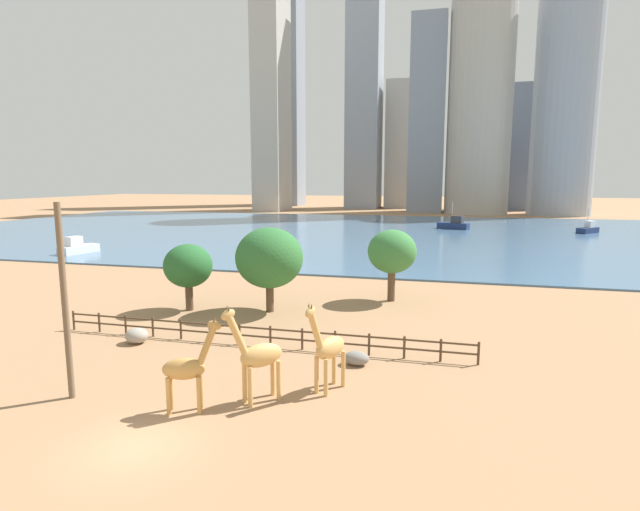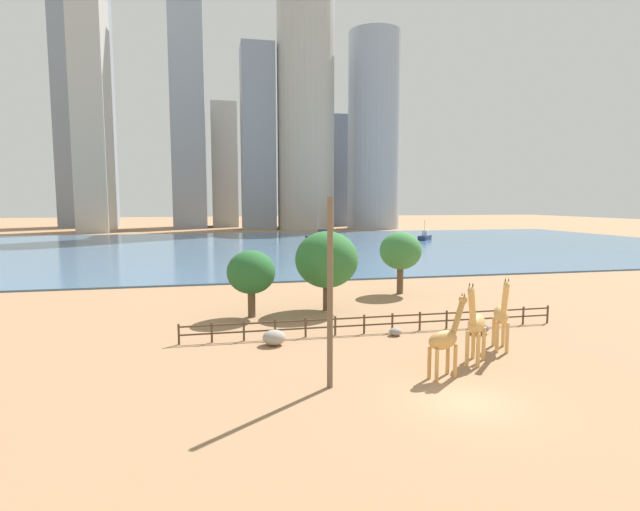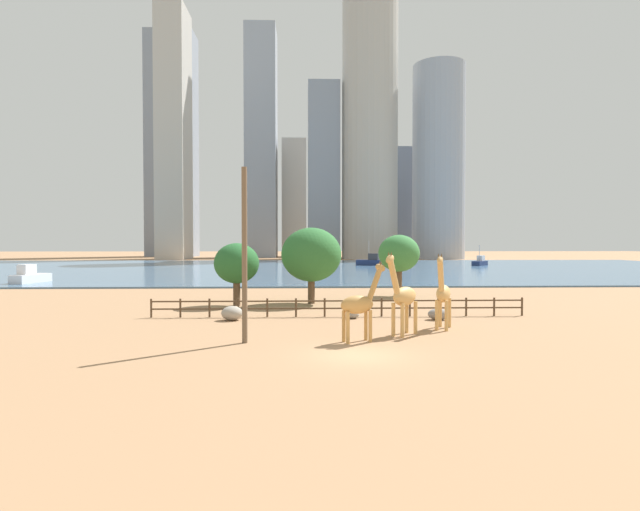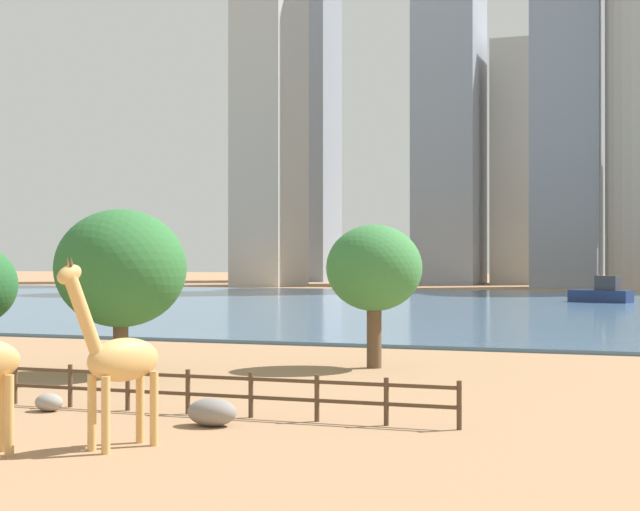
{
  "view_description": "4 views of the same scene",
  "coord_description": "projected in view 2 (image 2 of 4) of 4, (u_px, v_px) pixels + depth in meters",
  "views": [
    {
      "loc": [
        11.04,
        -15.29,
        10.04
      ],
      "look_at": [
        -0.88,
        31.44,
        2.61
      ],
      "focal_mm": 28.0,
      "sensor_mm": 36.0,
      "label": 1
    },
    {
      "loc": [
        -10.91,
        -19.31,
        8.83
      ],
      "look_at": [
        0.97,
        34.86,
        2.81
      ],
      "focal_mm": 28.0,
      "sensor_mm": 36.0,
      "label": 2
    },
    {
      "loc": [
        -2.5,
        -22.66,
        5.16
      ],
      "look_at": [
        -0.86,
        25.86,
        3.93
      ],
      "focal_mm": 28.0,
      "sensor_mm": 36.0,
      "label": 3
    },
    {
      "loc": [
        18.07,
        -13.68,
        4.54
      ],
      "look_at": [
        0.73,
        35.84,
        4.7
      ],
      "focal_mm": 55.0,
      "sensor_mm": 36.0,
      "label": 4
    }
  ],
  "objects": [
    {
      "name": "tree_center_broad",
      "position": [
        327.0,
        260.0,
        40.28
      ],
      "size": [
        5.11,
        5.11,
        6.46
      ],
      "color": "brown",
      "rests_on": "ground"
    },
    {
      "name": "harbor_water",
      "position": [
        269.0,
        247.0,
        96.8
      ],
      "size": [
        180.0,
        86.0,
        0.2
      ],
      "primitive_type": "cube",
      "color": "#476B8C",
      "rests_on": "ground"
    },
    {
      "name": "skyline_block_right",
      "position": [
        91.0,
        94.0,
        140.43
      ],
      "size": [
        8.62,
        13.91,
        78.22
      ],
      "primitive_type": "cube",
      "color": "#B7B2A8",
      "rests_on": "ground"
    },
    {
      "name": "skyline_block_wide",
      "position": [
        84.0,
        104.0,
        170.82
      ],
      "size": [
        17.99,
        11.72,
        84.07
      ],
      "primitive_type": "cube",
      "color": "gray",
      "rests_on": "ground"
    },
    {
      "name": "skyline_block_left",
      "position": [
        224.0,
        166.0,
        176.16
      ],
      "size": [
        8.76,
        13.68,
        42.6
      ],
      "primitive_type": "cube",
      "color": "#ADA89E",
      "rests_on": "ground"
    },
    {
      "name": "skyline_block_central",
      "position": [
        188.0,
        106.0,
        166.72
      ],
      "size": [
        10.86,
        14.53,
        81.32
      ],
      "primitive_type": "cube",
      "color": "#939EAD",
      "rests_on": "ground"
    },
    {
      "name": "boat_sailboat",
      "position": [
        320.0,
        237.0,
        108.91
      ],
      "size": [
        6.37,
        4.04,
        5.4
      ],
      "rotation": [
        0.0,
        0.0,
        2.8
      ],
      "color": "navy",
      "rests_on": "harbor_water"
    },
    {
      "name": "giraffe_companion",
      "position": [
        476.0,
        324.0,
        27.08
      ],
      "size": [
        2.41,
        2.58,
        4.7
      ],
      "rotation": [
        0.0,
        0.0,
        3.98
      ],
      "color": "tan",
      "rests_on": "ground"
    },
    {
      "name": "giraffe_young",
      "position": [
        501.0,
        315.0,
        29.55
      ],
      "size": [
        1.66,
        2.86,
        4.57
      ],
      "rotation": [
        0.0,
        0.0,
        4.3
      ],
      "color": "tan",
      "rests_on": "ground"
    },
    {
      "name": "tree_left_large",
      "position": [
        251.0,
        273.0,
        37.94
      ],
      "size": [
        3.69,
        3.69,
        5.15
      ],
      "color": "brown",
      "rests_on": "ground"
    },
    {
      "name": "boat_tug",
      "position": [
        425.0,
        237.0,
        112.4
      ],
      "size": [
        4.61,
        4.98,
        4.5
      ],
      "rotation": [
        0.0,
        0.0,
        4.01
      ],
      "color": "navy",
      "rests_on": "harbor_water"
    },
    {
      "name": "skyline_tower_glass",
      "position": [
        306.0,
        77.0,
        154.68
      ],
      "size": [
        17.8,
        17.8,
        94.61
      ],
      "primitive_type": "cylinder",
      "color": "#ADA89E",
      "rests_on": "ground"
    },
    {
      "name": "enclosure_fence",
      "position": [
        378.0,
        322.0,
        33.6
      ],
      "size": [
        26.12,
        0.14,
        1.3
      ],
      "color": "#4C3826",
      "rests_on": "ground"
    },
    {
      "name": "utility_pole",
      "position": [
        330.0,
        294.0,
        23.33
      ],
      "size": [
        0.28,
        0.28,
        9.05
      ],
      "primitive_type": "cylinder",
      "color": "brown",
      "rests_on": "ground"
    },
    {
      "name": "skyline_tower_far",
      "position": [
        374.0,
        132.0,
        160.3
      ],
      "size": [
        16.69,
        16.69,
        61.9
      ],
      "primitive_type": "cylinder",
      "color": "#939EAD",
      "rests_on": "ground"
    },
    {
      "name": "tree_right_tall",
      "position": [
        401.0,
        251.0,
        47.66
      ],
      "size": [
        3.99,
        3.99,
        5.95
      ],
      "color": "brown",
      "rests_on": "ground"
    },
    {
      "name": "boulder_near_fence",
      "position": [
        395.0,
        332.0,
        32.95
      ],
      "size": [
        0.85,
        0.71,
        0.53
      ],
      "primitive_type": "ellipsoid",
      "color": "gray",
      "rests_on": "ground"
    },
    {
      "name": "boulder_small",
      "position": [
        274.0,
        338.0,
        30.74
      ],
      "size": [
        1.43,
        1.27,
        0.95
      ],
      "primitive_type": "ellipsoid",
      "color": "gray",
      "rests_on": "ground"
    },
    {
      "name": "ground_plane",
      "position": [
        267.0,
        246.0,
        99.72
      ],
      "size": [
        400.0,
        400.0,
        0.0
      ],
      "primitive_type": "plane",
      "color": "#9E7551"
    },
    {
      "name": "boulder_by_pole",
      "position": [
        479.0,
        328.0,
        33.45
      ],
      "size": [
        1.39,
        1.01,
        0.75
      ],
      "primitive_type": "ellipsoid",
      "color": "gray",
      "rests_on": "ground"
    },
    {
      "name": "skyline_tower_needle",
      "position": [
        325.0,
        172.0,
        180.71
      ],
      "size": [
        13.68,
        13.07,
        39.24
      ],
      "primitive_type": "cube",
      "color": "slate",
      "rests_on": "ground"
    },
    {
      "name": "giraffe_tall",
      "position": [
        445.0,
        339.0,
        24.95
      ],
      "size": [
        2.65,
        1.37,
        4.22
      ],
      "rotation": [
        0.0,
        0.0,
        0.34
      ],
      "color": "#C18C47",
      "rests_on": "ground"
    },
    {
      "name": "skyline_tower_short",
      "position": [
        258.0,
        139.0,
        156.91
      ],
      "size": [
        10.17,
        10.97,
        56.89
      ],
      "primitive_type": "cube",
      "color": "gray",
      "rests_on": "ground"
    }
  ]
}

